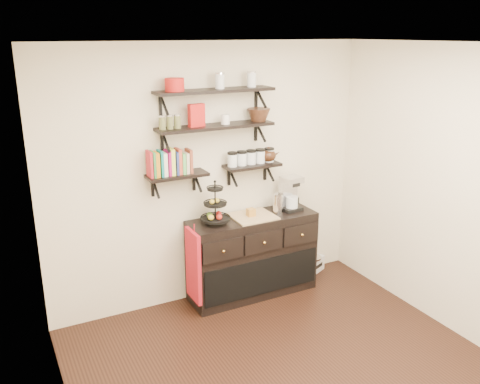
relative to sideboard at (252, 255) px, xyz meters
name	(u,v)px	position (x,y,z in m)	size (l,w,h in m)	color
floor	(300,382)	(-0.37, -1.51, -0.45)	(3.50, 3.50, 0.00)	black
ceiling	(315,44)	(-0.37, -1.51, 2.25)	(3.50, 3.50, 0.02)	white
back_wall	(211,175)	(-0.37, 0.24, 0.90)	(3.50, 0.02, 2.70)	silver
left_wall	(64,281)	(-2.12, -1.51, 0.90)	(0.02, 3.50, 2.70)	silver
right_wall	(468,198)	(1.38, -1.51, 0.90)	(0.02, 3.50, 2.70)	silver
shelf_top	(215,91)	(-0.37, 0.10, 1.78)	(1.20, 0.27, 0.23)	black
shelf_mid	(216,127)	(-0.37, 0.10, 1.43)	(1.20, 0.27, 0.23)	black
shelf_low_left	(177,176)	(-0.79, 0.12, 0.98)	(0.60, 0.25, 0.23)	black
shelf_low_right	(252,166)	(0.05, 0.12, 0.98)	(0.60, 0.25, 0.23)	black
cookbooks	(171,163)	(-0.84, 0.12, 1.11)	(0.43, 0.15, 0.26)	maroon
glass_canisters	(251,158)	(0.04, 0.12, 1.06)	(0.54, 0.10, 0.13)	silver
sideboard	(252,255)	(0.00, 0.00, 0.00)	(1.40, 0.50, 0.92)	black
fruit_stand	(215,210)	(-0.43, 0.00, 0.60)	(0.30, 0.30, 0.44)	black
candle	(251,212)	(-0.02, 0.00, 0.50)	(0.08, 0.08, 0.08)	#A87226
coffee_maker	(290,194)	(0.48, 0.03, 0.63)	(0.22, 0.22, 0.38)	black
thermal_carafe	(278,204)	(0.30, -0.02, 0.56)	(0.11, 0.11, 0.22)	silver
apron	(193,266)	(-0.73, -0.10, 0.08)	(0.04, 0.32, 0.75)	#A21113
radio	(312,264)	(0.89, 0.13, -0.35)	(0.37, 0.30, 0.20)	silver
recipe_box	(196,115)	(-0.57, 0.10, 1.56)	(0.16, 0.06, 0.22)	#B31714
walnut_bowl	(259,115)	(0.12, 0.10, 1.51)	(0.24, 0.24, 0.13)	black
ramekins	(225,119)	(-0.26, 0.10, 1.50)	(0.09, 0.09, 0.10)	white
teapot	(268,154)	(0.25, 0.12, 1.08)	(0.22, 0.16, 0.16)	black
red_pot	(175,85)	(-0.78, 0.10, 1.86)	(0.18, 0.18, 0.12)	#B31714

